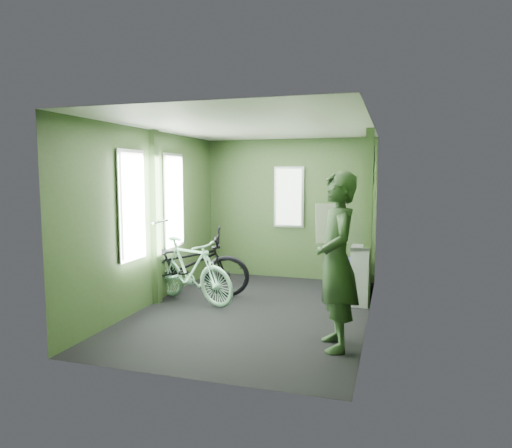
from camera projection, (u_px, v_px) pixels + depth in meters
The scene contains 6 objects.
room at pixel (252, 198), 5.66m from camera, with size 4.00×4.02×2.31m.
bicycle_black at pixel (184, 298), 6.39m from camera, with size 0.64×1.83×0.96m, color black.
bicycle_mint at pixel (191, 302), 6.16m from camera, with size 0.42×1.48×0.89m, color #97DFB4.
passenger at pixel (337, 261), 4.46m from camera, with size 0.60×0.75×1.75m.
waste_box at pixel (360, 276), 6.02m from camera, with size 0.23×0.32×0.79m, color gray.
bench_seat at pixel (355, 273), 6.71m from camera, with size 0.52×0.89×0.92m.
Camera 1 is at (1.66, -5.37, 1.72)m, focal length 32.00 mm.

